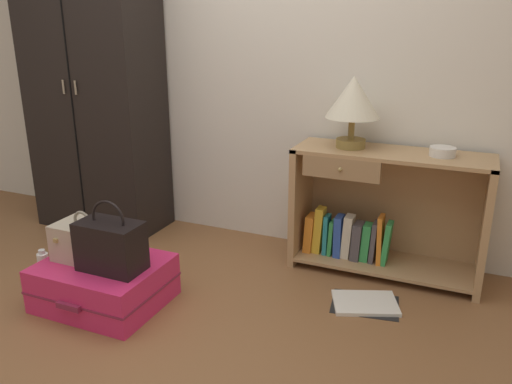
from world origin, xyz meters
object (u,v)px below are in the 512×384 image
(wardrobe, at_px, (94,83))
(bottle, at_px, (44,266))
(bookshelf, at_px, (380,213))
(suitcase_large, at_px, (104,283))
(train_case, at_px, (84,241))
(handbag, at_px, (111,245))
(table_lamp, at_px, (353,100))
(bowl, at_px, (443,152))
(open_book_on_floor, at_px, (365,303))

(wardrobe, xyz_separation_m, bottle, (0.25, -0.88, -0.94))
(bookshelf, bearing_deg, suitcase_large, -141.79)
(train_case, relative_size, handbag, 0.78)
(train_case, bearing_deg, suitcase_large, -5.60)
(table_lamp, relative_size, bowl, 2.92)
(handbag, bearing_deg, open_book_on_floor, 25.58)
(wardrobe, relative_size, handbag, 5.56)
(bottle, bearing_deg, handbag, -9.65)
(train_case, xyz_separation_m, open_book_on_floor, (1.40, 0.52, -0.33))
(wardrobe, xyz_separation_m, suitcase_large, (0.74, -0.94, -0.91))
(table_lamp, relative_size, handbag, 1.10)
(suitcase_large, distance_m, handbag, 0.27)
(wardrobe, bearing_deg, open_book_on_floor, -11.35)
(wardrobe, bearing_deg, bookshelf, 1.35)
(wardrobe, height_order, suitcase_large, wardrobe)
(wardrobe, height_order, handbag, wardrobe)
(bookshelf, bearing_deg, bowl, -1.98)
(suitcase_large, distance_m, train_case, 0.25)
(table_lamp, bearing_deg, bookshelf, 2.46)
(bottle, relative_size, open_book_on_floor, 0.48)
(open_book_on_floor, bearing_deg, bookshelf, 94.38)
(suitcase_large, bearing_deg, wardrobe, 128.45)
(suitcase_large, height_order, bottle, suitcase_large)
(bookshelf, xyz_separation_m, handbag, (-1.15, -1.02, 0.01))
(bowl, relative_size, handbag, 0.38)
(bowl, xyz_separation_m, train_case, (-1.68, -0.96, -0.43))
(bowl, relative_size, bottle, 0.73)
(train_case, distance_m, handbag, 0.22)
(table_lamp, height_order, open_book_on_floor, table_lamp)
(train_case, height_order, bottle, train_case)
(bowl, bearing_deg, handbag, -145.32)
(wardrobe, distance_m, table_lamp, 1.80)
(wardrobe, distance_m, bottle, 1.31)
(bookshelf, bearing_deg, table_lamp, -177.54)
(wardrobe, xyz_separation_m, table_lamp, (1.80, 0.04, -0.01))
(wardrobe, relative_size, table_lamp, 5.04)
(bookshelf, height_order, open_book_on_floor, bookshelf)
(suitcase_large, bearing_deg, bottle, 172.71)
(bookshelf, height_order, suitcase_large, bookshelf)
(suitcase_large, relative_size, bottle, 3.30)
(wardrobe, bearing_deg, table_lamp, 1.23)
(bowl, height_order, train_case, bowl)
(train_case, bearing_deg, bowl, 29.86)
(handbag, bearing_deg, bottle, 170.35)
(suitcase_large, xyz_separation_m, handbag, (0.10, -0.04, 0.25))
(wardrobe, relative_size, bottle, 10.74)
(table_lamp, height_order, train_case, table_lamp)
(bookshelf, relative_size, bottle, 5.73)
(bottle, bearing_deg, open_book_on_floor, 14.76)
(wardrobe, bearing_deg, train_case, -55.83)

